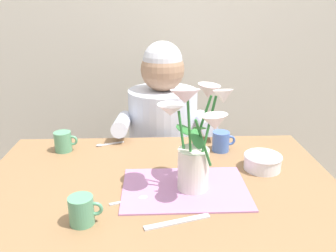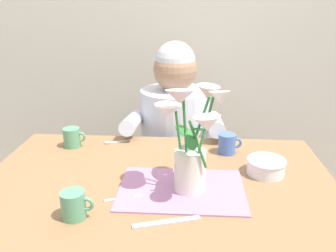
# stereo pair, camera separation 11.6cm
# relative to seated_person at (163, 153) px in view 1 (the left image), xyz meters

# --- Properties ---
(wood_panel_backdrop) EXTENTS (4.00, 0.10, 2.50)m
(wood_panel_backdrop) POSITION_rel_seated_person_xyz_m (-0.03, 0.43, 0.69)
(wood_panel_backdrop) COLOR beige
(wood_panel_backdrop) RESTS_ON ground_plane
(dining_table) EXTENTS (1.20, 0.80, 0.74)m
(dining_table) POSITION_rel_seated_person_xyz_m (-0.03, -0.62, 0.08)
(dining_table) COLOR olive
(dining_table) RESTS_ON ground_plane
(seated_person) EXTENTS (0.45, 0.47, 1.14)m
(seated_person) POSITION_rel_seated_person_xyz_m (0.00, 0.00, 0.00)
(seated_person) COLOR #4C4C56
(seated_person) RESTS_ON ground_plane
(striped_placemat) EXTENTS (0.40, 0.28, 0.00)m
(striped_placemat) POSITION_rel_seated_person_xyz_m (0.05, -0.67, 0.18)
(striped_placemat) COLOR #B275A3
(striped_placemat) RESTS_ON dining_table
(flower_vase) EXTENTS (0.24, 0.27, 0.34)m
(flower_vase) POSITION_rel_seated_person_xyz_m (0.08, -0.67, 0.35)
(flower_vase) COLOR silver
(flower_vase) RESTS_ON dining_table
(ceramic_bowl) EXTENTS (0.14, 0.14, 0.06)m
(ceramic_bowl) POSITION_rel_seated_person_xyz_m (0.34, -0.54, 0.21)
(ceramic_bowl) COLOR white
(ceramic_bowl) RESTS_ON dining_table
(dinner_knife) EXTENTS (0.19, 0.07, 0.00)m
(dinner_knife) POSITION_rel_seated_person_xyz_m (0.02, -0.85, 0.18)
(dinner_knife) COLOR silver
(dinner_knife) RESTS_ON dining_table
(tea_cup) EXTENTS (0.09, 0.07, 0.08)m
(tea_cup) POSITION_rel_seated_person_xyz_m (-0.24, -0.84, 0.22)
(tea_cup) COLOR #569970
(tea_cup) RESTS_ON dining_table
(ceramic_mug) EXTENTS (0.09, 0.07, 0.08)m
(ceramic_mug) POSITION_rel_seated_person_xyz_m (0.22, -0.37, 0.22)
(ceramic_mug) COLOR #476BB7
(ceramic_mug) RESTS_ON dining_table
(coffee_cup) EXTENTS (0.09, 0.07, 0.08)m
(coffee_cup) POSITION_rel_seated_person_xyz_m (-0.41, -0.35, 0.22)
(coffee_cup) COLOR #569970
(coffee_cup) RESTS_ON dining_table
(spoon_0) EXTENTS (0.12, 0.06, 0.01)m
(spoon_0) POSITION_rel_seated_person_xyz_m (-0.25, -0.29, 0.18)
(spoon_0) COLOR silver
(spoon_0) RESTS_ON dining_table
(spoon_1) EXTENTS (0.12, 0.05, 0.01)m
(spoon_1) POSITION_rel_seated_person_xyz_m (-0.10, -0.73, 0.18)
(spoon_1) COLOR silver
(spoon_1) RESTS_ON dining_table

